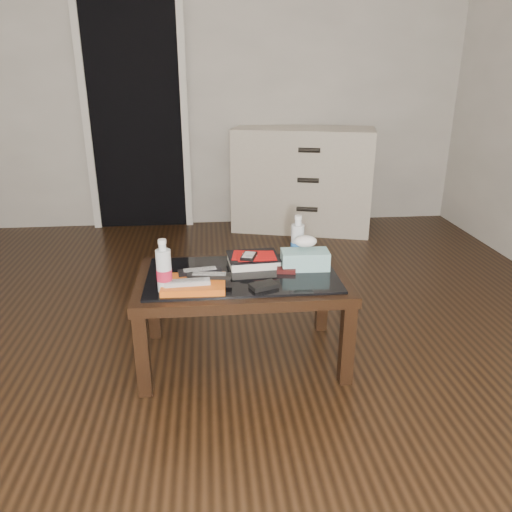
{
  "coord_description": "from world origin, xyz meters",
  "views": [
    {
      "loc": [
        0.2,
        -2.09,
        1.39
      ],
      "look_at": [
        0.42,
        0.1,
        0.55
      ],
      "focal_mm": 35.0,
      "sensor_mm": 36.0,
      "label": 1
    }
  ],
  "objects_px": {
    "tissue_box": "(305,260)",
    "water_bottle_right": "(298,238)",
    "water_bottle_left": "(164,265)",
    "coffee_table": "(242,286)",
    "dresser": "(302,180)",
    "textbook": "(253,260)"
  },
  "relations": [
    {
      "from": "textbook",
      "to": "water_bottle_right",
      "type": "relative_size",
      "value": 1.05
    },
    {
      "from": "dresser",
      "to": "water_bottle_right",
      "type": "height_order",
      "value": "dresser"
    },
    {
      "from": "coffee_table",
      "to": "textbook",
      "type": "distance_m",
      "value": 0.16
    },
    {
      "from": "water_bottle_right",
      "to": "tissue_box",
      "type": "bearing_deg",
      "value": -79.61
    },
    {
      "from": "coffee_table",
      "to": "water_bottle_right",
      "type": "distance_m",
      "value": 0.38
    },
    {
      "from": "textbook",
      "to": "coffee_table",
      "type": "bearing_deg",
      "value": -122.91
    },
    {
      "from": "dresser",
      "to": "water_bottle_right",
      "type": "relative_size",
      "value": 5.42
    },
    {
      "from": "water_bottle_left",
      "to": "tissue_box",
      "type": "bearing_deg",
      "value": 16.64
    },
    {
      "from": "tissue_box",
      "to": "water_bottle_right",
      "type": "bearing_deg",
      "value": 102.05
    },
    {
      "from": "coffee_table",
      "to": "textbook",
      "type": "relative_size",
      "value": 4.0
    },
    {
      "from": "textbook",
      "to": "water_bottle_right",
      "type": "xyz_separation_m",
      "value": [
        0.23,
        0.03,
        0.1
      ]
    },
    {
      "from": "water_bottle_left",
      "to": "coffee_table",
      "type": "bearing_deg",
      "value": 23.96
    },
    {
      "from": "water_bottle_right",
      "to": "tissue_box",
      "type": "xyz_separation_m",
      "value": [
        0.02,
        -0.11,
        -0.07
      ]
    },
    {
      "from": "dresser",
      "to": "tissue_box",
      "type": "xyz_separation_m",
      "value": [
        -0.38,
        -2.09,
        0.06
      ]
    },
    {
      "from": "dresser",
      "to": "textbook",
      "type": "xyz_separation_m",
      "value": [
        -0.62,
        -2.01,
        0.03
      ]
    },
    {
      "from": "coffee_table",
      "to": "water_bottle_left",
      "type": "xyz_separation_m",
      "value": [
        -0.35,
        -0.16,
        0.18
      ]
    },
    {
      "from": "textbook",
      "to": "water_bottle_right",
      "type": "height_order",
      "value": "water_bottle_right"
    },
    {
      "from": "coffee_table",
      "to": "tissue_box",
      "type": "relative_size",
      "value": 4.35
    },
    {
      "from": "coffee_table",
      "to": "dresser",
      "type": "relative_size",
      "value": 0.78
    },
    {
      "from": "tissue_box",
      "to": "water_bottle_left",
      "type": "bearing_deg",
      "value": -161.7
    },
    {
      "from": "water_bottle_left",
      "to": "water_bottle_right",
      "type": "bearing_deg",
      "value": 25.32
    },
    {
      "from": "coffee_table",
      "to": "water_bottle_left",
      "type": "relative_size",
      "value": 4.2
    }
  ]
}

